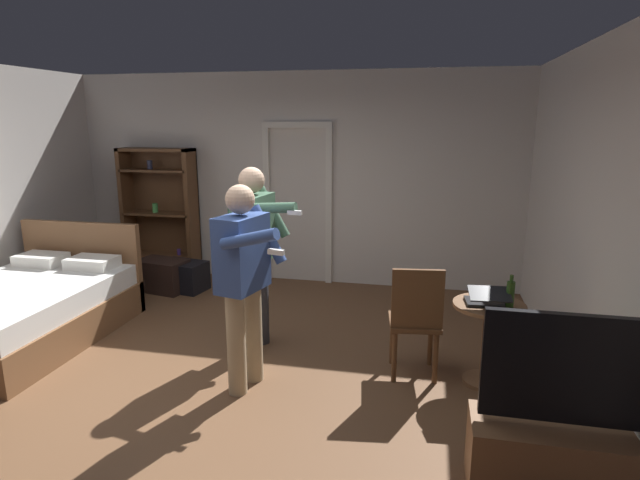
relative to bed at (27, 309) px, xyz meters
name	(u,v)px	position (x,y,z in m)	size (l,w,h in m)	color
ground_plane	(205,379)	(2.10, -0.44, -0.30)	(6.56, 6.56, 0.00)	brown
wall_back	(293,179)	(2.10, 2.50, 1.08)	(6.20, 0.12, 2.76)	silver
wall_right	(617,238)	(5.14, -0.44, 1.08)	(0.12, 6.00, 2.76)	silver
doorway_frame	(298,192)	(2.19, 2.42, 0.92)	(0.93, 0.08, 2.13)	white
bed	(27,309)	(0.00, 0.00, 0.00)	(1.47, 2.03, 1.02)	brown
bookshelf	(161,207)	(0.26, 2.28, 0.67)	(1.04, 0.32, 1.78)	brown
tv_flatscreen	(575,450)	(4.78, -1.31, 0.02)	(1.17, 0.40, 1.15)	brown
side_table	(487,331)	(4.42, 0.01, 0.16)	(0.58, 0.58, 0.70)	brown
laptop	(487,299)	(4.39, -0.04, 0.45)	(0.35, 0.35, 0.16)	black
bottle_on_table	(510,294)	(4.56, -0.07, 0.51)	(0.06, 0.06, 0.28)	#294817
wooden_chair	(415,317)	(3.83, -0.02, 0.24)	(0.47, 0.47, 0.99)	brown
person_blue_shirt	(244,274)	(2.50, -0.47, 0.67)	(0.63, 0.70, 1.68)	tan
person_striped_shirt	(255,246)	(2.34, 0.25, 0.72)	(0.71, 0.66, 1.74)	#333338
suitcase_dark	(163,275)	(0.59, 1.62, -0.10)	(0.63, 0.38, 0.41)	black
suitcase_small	(183,276)	(0.83, 1.71, -0.12)	(0.58, 0.38, 0.37)	black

